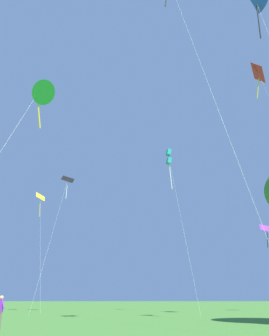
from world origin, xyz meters
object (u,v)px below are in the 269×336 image
at_px(kite_purple_streamer, 266,232).
at_px(kite_yellow_diamond, 39,202).
at_px(kite_red_high, 258,80).
at_px(kite_green_small, 37,90).
at_px(kite_teal_box, 167,158).
at_px(kite_blue_delta, 254,0).
at_px(kite_black_large, 65,185).

bearing_deg(kite_purple_streamer, kite_yellow_diamond, -178.82).
xyz_separation_m(kite_red_high, kite_green_small, (-18.77, -11.90, -8.89)).
bearing_deg(kite_red_high, kite_purple_streamer, 73.36).
xyz_separation_m(kite_teal_box, kite_green_small, (-10.56, -24.95, -5.52)).
xyz_separation_m(kite_blue_delta, kite_black_large, (-18.27, 22.18, -8.20)).
bearing_deg(kite_yellow_diamond, kite_red_high, -30.32).
distance_m(kite_teal_box, kite_blue_delta, 23.42).
relative_size(kite_yellow_diamond, kite_green_small, 1.02).
xyz_separation_m(kite_teal_box, kite_black_large, (-13.40, -0.32, -3.88)).
distance_m(kite_red_high, kite_teal_box, 15.79).
height_order(kite_purple_streamer, kite_yellow_diamond, kite_yellow_diamond).
distance_m(kite_purple_streamer, kite_green_small, 36.21).
bearing_deg(kite_green_small, kite_teal_box, 67.06).
xyz_separation_m(kite_purple_streamer, kite_teal_box, (-12.83, -2.40, 9.50)).
bearing_deg(kite_yellow_diamond, kite_green_small, -76.14).
bearing_deg(kite_black_large, kite_blue_delta, -50.52).
distance_m(kite_black_large, kite_green_small, 24.85).
xyz_separation_m(kite_red_high, kite_blue_delta, (-3.34, -9.44, 0.95)).
bearing_deg(kite_black_large, kite_red_high, -30.52).
relative_size(kite_red_high, kite_yellow_diamond, 1.63).
bearing_deg(kite_teal_box, kite_yellow_diamond, 174.07).
xyz_separation_m(kite_red_high, kite_yellow_diamond, (-25.37, 14.84, -9.03)).
relative_size(kite_purple_streamer, kite_black_large, 0.72).
xyz_separation_m(kite_purple_streamer, kite_green_small, (-23.39, -27.35, 3.98)).
xyz_separation_m(kite_yellow_diamond, kite_blue_delta, (22.03, -24.28, 9.97)).
bearing_deg(kite_blue_delta, kite_red_high, 70.53).
bearing_deg(kite_blue_delta, kite_teal_box, 102.22).
bearing_deg(kite_teal_box, kite_purple_streamer, 10.58).
height_order(kite_red_high, kite_green_small, kite_red_high).
xyz_separation_m(kite_yellow_diamond, kite_black_large, (3.76, -2.10, 1.78)).
bearing_deg(kite_purple_streamer, kite_teal_box, -169.42).
height_order(kite_red_high, kite_teal_box, kite_red_high).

